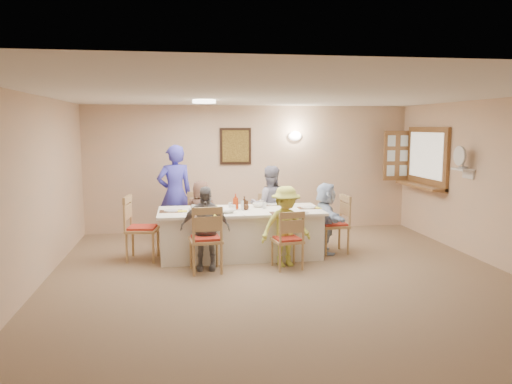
{
  "coord_description": "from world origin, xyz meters",
  "views": [
    {
      "loc": [
        -1.37,
        -6.39,
        2.09
      ],
      "look_at": [
        -0.2,
        1.4,
        1.05
      ],
      "focal_mm": 35.0,
      "sensor_mm": 36.0,
      "label": 1
    }
  ],
  "objects": [
    {
      "name": "condiment_brown",
      "position": [
        -0.38,
        1.49,
        0.87
      ],
      "size": [
        0.14,
        0.14,
        0.21
      ],
      "primitive_type": "imported",
      "rotation": [
        0.0,
        0.0,
        0.22
      ],
      "color": "#3D2210",
      "rests_on": "dining_table"
    },
    {
      "name": "diner_front_right",
      "position": [
        0.15,
        0.78,
        0.61
      ],
      "size": [
        0.95,
        0.74,
        1.21
      ],
      "primitive_type": "imported",
      "rotation": [
        0.0,
        0.0,
        0.19
      ],
      "color": "#D5DD54",
      "rests_on": "ground"
    },
    {
      "name": "ground",
      "position": [
        0.0,
        0.0,
        0.0
      ],
      "size": [
        7.0,
        7.0,
        0.0
      ],
      "primitive_type": "plane",
      "color": "brown"
    },
    {
      "name": "serving_hatch",
      "position": [
        3.21,
        2.4,
        1.5
      ],
      "size": [
        0.06,
        1.5,
        1.15
      ],
      "primitive_type": "cube",
      "color": "brown",
      "rests_on": "room_walls"
    },
    {
      "name": "plate_fl",
      "position": [
        -1.05,
        1.04,
        0.77
      ],
      "size": [
        0.23,
        0.23,
        0.01
      ],
      "primitive_type": "cylinder",
      "color": "white",
      "rests_on": "dining_table"
    },
    {
      "name": "plate_fr",
      "position": [
        0.15,
        1.04,
        0.77
      ],
      "size": [
        0.25,
        0.25,
        0.02
      ],
      "primitive_type": "cylinder",
      "color": "white",
      "rests_on": "dining_table"
    },
    {
      "name": "chair_left_end",
      "position": [
        -2.0,
        1.46,
        0.51
      ],
      "size": [
        0.55,
        0.55,
        1.03
      ],
      "primitive_type": null,
      "rotation": [
        0.0,
        0.0,
        1.43
      ],
      "color": "tan",
      "rests_on": "ground"
    },
    {
      "name": "placemat_re",
      "position": [
        0.67,
        1.46,
        0.76
      ],
      "size": [
        0.33,
        0.25,
        0.01
      ],
      "primitive_type": "cube",
      "color": "#472B19",
      "rests_on": "dining_table"
    },
    {
      "name": "placemat_fl",
      "position": [
        -1.05,
        1.04,
        0.76
      ],
      "size": [
        0.33,
        0.25,
        0.01
      ],
      "primitive_type": "cube",
      "color": "#472B19",
      "rests_on": "dining_table"
    },
    {
      "name": "diner_right_end",
      "position": [
        0.97,
        1.46,
        0.59
      ],
      "size": [
        1.09,
        0.35,
        1.17
      ],
      "primitive_type": "imported",
      "rotation": [
        0.0,
        0.0,
        1.57
      ],
      "color": "#C4DAFB",
      "rests_on": "ground"
    },
    {
      "name": "diner_back_right",
      "position": [
        0.15,
        2.14,
        0.7
      ],
      "size": [
        0.76,
        0.63,
        1.41
      ],
      "primitive_type": "imported",
      "rotation": [
        0.0,
        0.0,
        3.07
      ],
      "color": "gray",
      "rests_on": "ground"
    },
    {
      "name": "teacup_b",
      "position": [
        -0.02,
        1.96,
        0.8
      ],
      "size": [
        0.14,
        0.14,
        0.08
      ],
      "primitive_type": "imported",
      "rotation": [
        0.0,
        0.0,
        -0.4
      ],
      "color": "white",
      "rests_on": "dining_table"
    },
    {
      "name": "ceiling_light",
      "position": [
        -1.0,
        1.5,
        2.47
      ],
      "size": [
        0.36,
        0.36,
        0.05
      ],
      "primitive_type": "cylinder",
      "color": "white",
      "rests_on": "room_walls"
    },
    {
      "name": "plate_le",
      "position": [
        -1.55,
        1.46,
        0.77
      ],
      "size": [
        0.23,
        0.23,
        0.01
      ],
      "primitive_type": "cylinder",
      "color": "white",
      "rests_on": "dining_table"
    },
    {
      "name": "drinking_glass",
      "position": [
        -0.6,
        1.51,
        0.82
      ],
      "size": [
        0.07,
        0.07,
        0.11
      ],
      "primitive_type": "cylinder",
      "color": "silver",
      "rests_on": "dining_table"
    },
    {
      "name": "shutter_door",
      "position": [
        2.95,
        3.16,
        1.5
      ],
      "size": [
        0.55,
        0.04,
        1.0
      ],
      "primitive_type": "cube",
      "color": "brown",
      "rests_on": "room_walls"
    },
    {
      "name": "plate_bl",
      "position": [
        -1.05,
        1.88,
        0.77
      ],
      "size": [
        0.25,
        0.25,
        0.02
      ],
      "primitive_type": "cylinder",
      "color": "white",
      "rests_on": "dining_table"
    },
    {
      "name": "placemat_le",
      "position": [
        -1.55,
        1.46,
        0.76
      ],
      "size": [
        0.36,
        0.27,
        0.01
      ],
      "primitive_type": "cube",
      "color": "#472B19",
      "rests_on": "dining_table"
    },
    {
      "name": "plate_re",
      "position": [
        0.67,
        1.46,
        0.77
      ],
      "size": [
        0.23,
        0.23,
        0.01
      ],
      "primitive_type": "cylinder",
      "color": "white",
      "rests_on": "dining_table"
    },
    {
      "name": "chair_back_right",
      "position": [
        0.15,
        2.26,
        0.44
      ],
      "size": [
        0.49,
        0.49,
        0.89
      ],
      "primitive_type": null,
      "rotation": [
        0.0,
        0.0,
        -0.17
      ],
      "color": "tan",
      "rests_on": "ground"
    },
    {
      "name": "desk_fan",
      "position": [
        3.1,
        1.05,
        1.55
      ],
      "size": [
        0.3,
        0.3,
        0.28
      ],
      "primitive_type": null,
      "color": "#A5A5A8",
      "rests_on": "fan_shelf"
    },
    {
      "name": "diner_back_left",
      "position": [
        -1.05,
        2.14,
        0.59
      ],
      "size": [
        0.62,
        0.44,
        1.17
      ],
      "primitive_type": "imported",
      "rotation": [
        0.0,
        0.0,
        3.08
      ],
      "color": "brown",
      "rests_on": "ground"
    },
    {
      "name": "chair_back_left",
      "position": [
        -1.05,
        2.26,
        0.47
      ],
      "size": [
        0.5,
        0.5,
        0.95
      ],
      "primitive_type": null,
      "rotation": [
        0.0,
        0.0,
        0.12
      ],
      "color": "tan",
      "rests_on": "ground"
    },
    {
      "name": "napkin_re",
      "position": [
        0.85,
        1.41,
        0.77
      ],
      "size": [
        0.14,
        0.14,
        0.01
      ],
      "primitive_type": "cube",
      "color": "yellow",
      "rests_on": "dining_table"
    },
    {
      "name": "teacup_a",
      "position": [
        -1.22,
        1.11,
        0.81
      ],
      "size": [
        0.15,
        0.15,
        0.1
      ],
      "primitive_type": "imported",
      "rotation": [
        0.0,
        0.0,
        -0.11
      ],
      "color": "white",
      "rests_on": "dining_table"
    },
    {
      "name": "caregiver",
      "position": [
        -1.5,
        2.61,
        0.88
      ],
      "size": [
        0.85,
        0.74,
        1.76
      ],
      "primitive_type": "imported",
      "rotation": [
        0.0,
        0.0,
        3.4
      ],
      "color": "#3D3DBF",
      "rests_on": "ground"
    },
    {
      "name": "placemat_br",
      "position": [
        0.15,
        1.88,
        0.76
      ],
      "size": [
        0.34,
        0.26,
        0.01
      ],
      "primitive_type": "cube",
      "color": "#472B19",
      "rests_on": "dining_table"
    },
    {
      "name": "fan_shelf",
      "position": [
        3.13,
        1.05,
        1.4
      ],
      "size": [
        0.22,
        0.36,
        0.03
      ],
      "primitive_type": "cube",
      "color": "white",
      "rests_on": "room_walls"
    },
    {
      "name": "napkin_fr",
      "position": [
        0.33,
        0.99,
        0.77
      ],
      "size": [
        0.14,
        0.14,
        0.01
      ],
      "primitive_type": "cube",
      "color": "yellow",
      "rests_on": "dining_table"
    },
    {
      "name": "dining_table",
      "position": [
        -0.45,
        1.46,
        0.38
      ],
      "size": [
        2.61,
        1.11,
        0.76
      ],
      "primitive_type": "cube",
      "color": "white",
      "rests_on": "ground"
    },
    {
      "name": "diner_front_left",
      "position": [
        -1.05,
        0.78,
        0.62
      ],
      "size": [
        0.78,
        0.45,
        1.23
      ],
      "primitive_type": "imported",
      "rotation": [
        0.0,
        0.0,
        -0.1
      ],
      "color": "gray",
      "rests_on": "ground"
    },
    {
      "name": "hatch_sill",
      "position": [
        3.09,
        2.4,
        0.97
      ],
      "size": [
        0.3,
        1.5,
        0.05
      ],
      "primitive_type": "cube",
      "color": "brown",
      "rests_on": "room_walls"
    },
    {
      "name": "placemat_bl",
      "position": [
        -1.05,
        1.88,
        0.76
      ],
      "size": [
        0.37,
        0.27,
        0.01
      ],
      "primitive_type": "cube",
      "color": "#472B19",
      "rests_on": "dining_table"
    },
    {
      "name": "room_walls",
      "position": [
        0.0,
        0.0,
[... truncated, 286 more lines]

